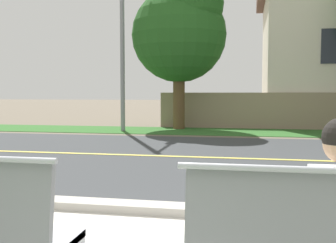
# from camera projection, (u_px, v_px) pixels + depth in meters

# --- Properties ---
(ground_plane) EXTENTS (140.00, 140.00, 0.00)m
(ground_plane) POSITION_uv_depth(u_px,v_px,m) (217.00, 148.00, 10.15)
(ground_plane) COLOR #665B4C
(curb_edge) EXTENTS (44.00, 0.30, 0.11)m
(curb_edge) POSITION_uv_depth(u_px,v_px,m) (181.00, 210.00, 4.61)
(curb_edge) COLOR #ADA89E
(curb_edge) RESTS_ON ground_plane
(street_asphalt) EXTENTS (52.00, 8.00, 0.01)m
(street_asphalt) POSITION_uv_depth(u_px,v_px,m) (212.00, 158.00, 8.68)
(street_asphalt) COLOR #383A3D
(street_asphalt) RESTS_ON ground_plane
(road_centre_line) EXTENTS (48.00, 0.14, 0.01)m
(road_centre_line) POSITION_uv_depth(u_px,v_px,m) (212.00, 157.00, 8.68)
(road_centre_line) COLOR #E0CC4C
(road_centre_line) RESTS_ON ground_plane
(far_verge_grass) EXTENTS (48.00, 2.80, 0.02)m
(far_verge_grass) POSITION_uv_depth(u_px,v_px,m) (226.00, 132.00, 14.46)
(far_verge_grass) COLOR #2D6026
(far_verge_grass) RESTS_ON ground_plane
(streetlamp) EXTENTS (0.24, 2.10, 7.96)m
(streetlamp) POSITION_uv_depth(u_px,v_px,m) (124.00, 6.00, 14.64)
(streetlamp) COLOR gray
(streetlamp) RESTS_ON ground_plane
(shade_tree_far_left) EXTENTS (3.58, 3.58, 5.90)m
(shade_tree_far_left) POSITION_uv_depth(u_px,v_px,m) (182.00, 28.00, 15.27)
(shade_tree_far_left) COLOR brown
(shade_tree_far_left) RESTS_ON ground_plane
(garden_wall) EXTENTS (13.00, 0.36, 1.40)m
(garden_wall) POSITION_uv_depth(u_px,v_px,m) (329.00, 111.00, 15.37)
(garden_wall) COLOR gray
(garden_wall) RESTS_ON ground_plane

